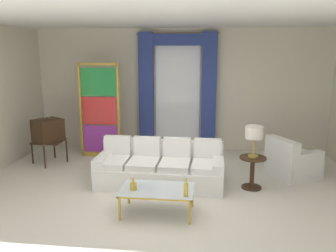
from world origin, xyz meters
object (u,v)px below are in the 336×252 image
object	(u,v)px
bottle_blue_decanter	(186,189)
stained_glass_divider	(100,113)
peacock_figurine	(116,153)
vintage_tv	(48,131)
couch_white_long	(161,168)
round_side_table	(252,170)
coffee_table	(157,191)
armchair_white	(291,163)
table_lamp_brass	(254,134)
bottle_crystal_tall	(133,186)

from	to	relation	value
bottle_blue_decanter	stained_glass_divider	world-z (taller)	stained_glass_divider
peacock_figurine	vintage_tv	bearing A→B (deg)	-172.15
couch_white_long	bottle_blue_decanter	xyz separation A→B (m)	(0.58, -1.48, 0.22)
vintage_tv	round_side_table	world-z (taller)	vintage_tv
bottle_blue_decanter	peacock_figurine	xyz separation A→B (m)	(-1.75, 2.62, -0.30)
coffee_table	armchair_white	world-z (taller)	armchair_white
coffee_table	vintage_tv	distance (m)	3.54
stained_glass_divider	table_lamp_brass	distance (m)	3.68
vintage_tv	bottle_blue_decanter	bearing A→B (deg)	-36.85
armchair_white	bottle_crystal_tall	bearing A→B (deg)	-143.88
couch_white_long	stained_glass_divider	bearing A→B (deg)	136.82
bottle_blue_decanter	peacock_figurine	distance (m)	3.17
bottle_crystal_tall	armchair_white	xyz separation A→B (m)	(2.76, 2.01, -0.19)
coffee_table	round_side_table	size ratio (longest dim) A/B	1.89
bottle_crystal_tall	peacock_figurine	size ratio (longest dim) A/B	0.33
couch_white_long	peacock_figurine	size ratio (longest dim) A/B	3.92
couch_white_long	vintage_tv	world-z (taller)	vintage_tv
couch_white_long	armchair_white	world-z (taller)	couch_white_long
vintage_tv	peacock_figurine	bearing A→B (deg)	7.85
vintage_tv	round_side_table	xyz separation A→B (m)	(4.33, -0.96, -0.37)
table_lamp_brass	round_side_table	bearing A→B (deg)	-90.00
vintage_tv	stained_glass_divider	distance (m)	1.21
bottle_crystal_tall	peacock_figurine	xyz separation A→B (m)	(-0.94, 2.47, -0.26)
vintage_tv	armchair_white	world-z (taller)	vintage_tv
armchair_white	coffee_table	bearing A→B (deg)	-141.36
couch_white_long	table_lamp_brass	xyz separation A→B (m)	(1.69, -0.02, 0.72)
armchair_white	round_side_table	world-z (taller)	armchair_white
round_side_table	coffee_table	bearing A→B (deg)	-142.14
vintage_tv	stained_glass_divider	world-z (taller)	stained_glass_divider
bottle_blue_decanter	round_side_table	world-z (taller)	bottle_blue_decanter
bottle_crystal_tall	peacock_figurine	distance (m)	2.65
coffee_table	round_side_table	world-z (taller)	round_side_table
vintage_tv	armchair_white	bearing A→B (deg)	-2.82
stained_glass_divider	peacock_figurine	bearing A→B (deg)	-40.43
armchair_white	stained_glass_divider	world-z (taller)	stained_glass_divider
peacock_figurine	round_side_table	xyz separation A→B (m)	(2.86, -1.16, 0.14)
armchair_white	stained_glass_divider	xyz separation A→B (m)	(-4.17, 0.86, 0.77)
couch_white_long	coffee_table	world-z (taller)	couch_white_long
bottle_blue_decanter	table_lamp_brass	distance (m)	1.90
couch_white_long	bottle_crystal_tall	world-z (taller)	couch_white_long
peacock_figurine	table_lamp_brass	size ratio (longest dim) A/B	1.05
couch_white_long	armchair_white	size ratio (longest dim) A/B	2.12
couch_white_long	bottle_crystal_tall	bearing A→B (deg)	-99.77
table_lamp_brass	vintage_tv	bearing A→B (deg)	167.51
coffee_table	table_lamp_brass	xyz separation A→B (m)	(1.56, 1.22, 0.66)
bottle_blue_decanter	bottle_crystal_tall	size ratio (longest dim) A/B	1.46
bottle_crystal_tall	table_lamp_brass	world-z (taller)	table_lamp_brass
bottle_blue_decanter	vintage_tv	world-z (taller)	vintage_tv
couch_white_long	peacock_figurine	bearing A→B (deg)	135.77
couch_white_long	round_side_table	bearing A→B (deg)	-0.72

